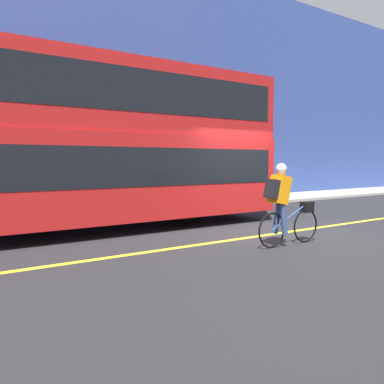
{
  "coord_description": "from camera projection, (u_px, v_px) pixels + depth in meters",
  "views": [
    {
      "loc": [
        -6.29,
        -6.3,
        1.66
      ],
      "look_at": [
        -1.95,
        0.51,
        1.0
      ],
      "focal_mm": 35.0,
      "sensor_mm": 36.0,
      "label": 1
    }
  ],
  "objects": [
    {
      "name": "ground_plane",
      "position": [
        274.0,
        232.0,
        8.8
      ],
      "size": [
        80.0,
        80.0,
        0.0
      ],
      "primitive_type": "plane",
      "color": "#232326"
    },
    {
      "name": "road_center_line",
      "position": [
        279.0,
        233.0,
        8.65
      ],
      "size": [
        50.0,
        0.14,
        0.01
      ],
      "primitive_type": "cube",
      "color": "yellow",
      "rests_on": "ground_plane"
    },
    {
      "name": "sidewalk_curb",
      "position": [
        162.0,
        206.0,
        13.5
      ],
      "size": [
        60.0,
        2.52,
        0.1
      ],
      "color": "#A8A399",
      "rests_on": "ground_plane"
    },
    {
      "name": "building_facade",
      "position": [
        144.0,
        81.0,
        14.3
      ],
      "size": [
        60.0,
        0.3,
        9.44
      ],
      "color": "#33478C",
      "rests_on": "ground_plane"
    },
    {
      "name": "bus",
      "position": [
        59.0,
        138.0,
        8.5
      ],
      "size": [
        10.93,
        2.6,
        3.97
      ],
      "color": "black",
      "rests_on": "ground_plane"
    },
    {
      "name": "cyclist_on_bike",
      "position": [
        284.0,
        202.0,
        7.28
      ],
      "size": [
        1.64,
        0.32,
        1.63
      ],
      "color": "black",
      "rests_on": "ground_plane"
    }
  ]
}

